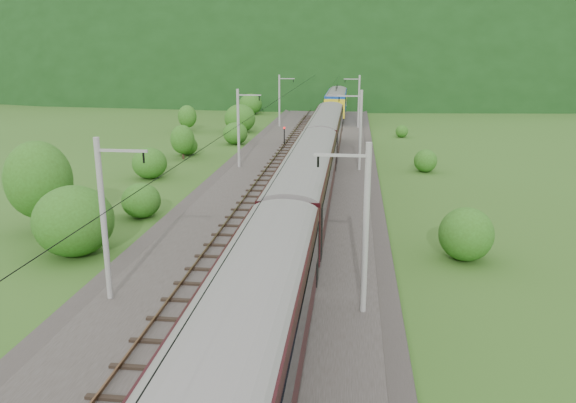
# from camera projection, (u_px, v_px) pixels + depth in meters

# --- Properties ---
(ground) EXTENTS (600.00, 600.00, 0.00)m
(ground) POSITION_uv_depth(u_px,v_px,m) (234.00, 310.00, 27.16)
(ground) COLOR #305219
(ground) RESTS_ON ground
(railbed) EXTENTS (14.00, 220.00, 0.30)m
(railbed) POSITION_uv_depth(u_px,v_px,m) (265.00, 239.00, 36.70)
(railbed) COLOR #38332D
(railbed) RESTS_ON ground
(track_left) EXTENTS (2.40, 220.00, 0.27)m
(track_left) POSITION_uv_depth(u_px,v_px,m) (229.00, 235.00, 36.91)
(track_left) COLOR brown
(track_left) RESTS_ON railbed
(track_right) EXTENTS (2.40, 220.00, 0.27)m
(track_right) POSITION_uv_depth(u_px,v_px,m) (302.00, 238.00, 36.37)
(track_right) COLOR brown
(track_right) RESTS_ON railbed
(catenary_left) EXTENTS (2.54, 192.28, 8.00)m
(catenary_left) POSITION_uv_depth(u_px,v_px,m) (239.00, 127.00, 57.32)
(catenary_left) COLOR gray
(catenary_left) RESTS_ON railbed
(catenary_right) EXTENTS (2.54, 192.28, 8.00)m
(catenary_right) POSITION_uv_depth(u_px,v_px,m) (360.00, 129.00, 55.94)
(catenary_right) COLOR gray
(catenary_right) RESTS_ON railbed
(overhead_wires) EXTENTS (4.83, 198.00, 0.03)m
(overhead_wires) POSITION_uv_depth(u_px,v_px,m) (264.00, 134.00, 34.87)
(overhead_wires) COLOR black
(overhead_wires) RESTS_ON ground
(mountain_main) EXTENTS (504.00, 360.00, 244.00)m
(mountain_main) POSITION_uv_depth(u_px,v_px,m) (344.00, 74.00, 276.26)
(mountain_main) COLOR #133311
(mountain_main) RESTS_ON ground
(mountain_ridge) EXTENTS (336.00, 280.00, 132.00)m
(mountain_ridge) POSITION_uv_depth(u_px,v_px,m) (140.00, 70.00, 328.04)
(mountain_ridge) COLOR #133311
(mountain_ridge) RESTS_ON ground
(train) EXTENTS (3.34, 159.49, 5.82)m
(train) POSITION_uv_depth(u_px,v_px,m) (286.00, 226.00, 27.17)
(train) COLOR black
(train) RESTS_ON ground
(hazard_post_near) EXTENTS (0.18, 0.18, 1.67)m
(hazard_post_near) POSITION_uv_depth(u_px,v_px,m) (295.00, 164.00, 55.85)
(hazard_post_near) COLOR red
(hazard_post_near) RESTS_ON railbed
(hazard_post_far) EXTENTS (0.14, 0.14, 1.32)m
(hazard_post_far) POSITION_uv_depth(u_px,v_px,m) (308.00, 144.00, 68.35)
(hazard_post_far) COLOR red
(hazard_post_far) RESTS_ON railbed
(signal) EXTENTS (0.25, 0.25, 2.29)m
(signal) POSITION_uv_depth(u_px,v_px,m) (284.00, 134.00, 71.59)
(signal) COLOR black
(signal) RESTS_ON railbed
(vegetation_left) EXTENTS (12.55, 144.44, 6.53)m
(vegetation_left) POSITION_uv_depth(u_px,v_px,m) (108.00, 179.00, 43.71)
(vegetation_left) COLOR #295216
(vegetation_left) RESTS_ON ground
(vegetation_right) EXTENTS (3.91, 96.88, 3.09)m
(vegetation_right) POSITION_uv_depth(u_px,v_px,m) (509.00, 297.00, 25.35)
(vegetation_right) COLOR #295216
(vegetation_right) RESTS_ON ground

